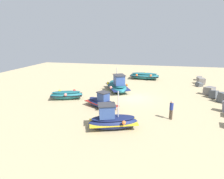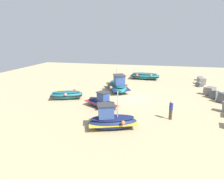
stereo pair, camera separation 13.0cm
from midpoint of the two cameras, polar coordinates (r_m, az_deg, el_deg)
The scene contains 8 objects.
ground_plane at distance 22.88m, azimuth 6.52°, elevation -2.52°, with size 55.93×55.93×0.00m, color tan.
fishing_boat_0 at distance 19.57m, azimuth -2.92°, elevation -3.80°, with size 3.05×3.97×1.73m.
fishing_boat_1 at distance 15.21m, azimuth 0.15°, elevation -9.04°, with size 2.70×4.12×3.03m.
fishing_boat_2 at distance 22.84m, azimuth -13.06°, elevation -1.54°, with size 2.44×3.87×0.94m.
fishing_boat_3 at distance 33.35m, azimuth 9.69°, elevation 3.98°, with size 2.68×4.94×1.09m.
fishing_boat_4 at distance 25.62m, azimuth 1.83°, elevation 1.19°, with size 5.59×4.15×3.05m.
person_walking at distance 17.41m, azimuth 17.13°, elevation -5.45°, with size 0.32×0.32×1.69m.
breakwater_rocks at distance 23.11m, azimuth 29.53°, elevation -3.19°, with size 25.53×2.31×1.33m.
Camera 2 is at (21.67, 2.43, 6.90)m, focal length 31.14 mm.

